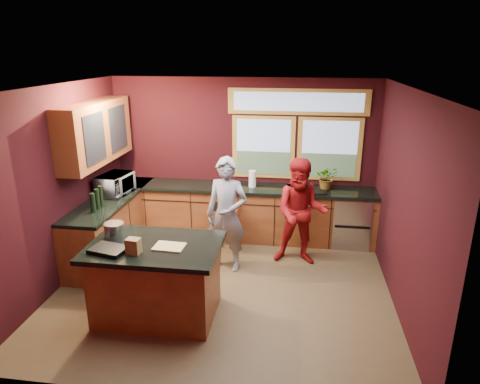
% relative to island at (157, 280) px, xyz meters
% --- Properties ---
extents(floor, '(4.50, 4.50, 0.00)m').
position_rel_island_xyz_m(floor, '(0.69, 0.72, -0.48)').
color(floor, brown).
rests_on(floor, ground).
extents(room_shell, '(4.52, 4.02, 2.71)m').
position_rel_island_xyz_m(room_shell, '(0.10, 1.04, 1.32)').
color(room_shell, black).
rests_on(room_shell, ground).
extents(back_counter, '(4.50, 0.64, 0.93)m').
position_rel_island_xyz_m(back_counter, '(0.89, 2.41, -0.01)').
color(back_counter, '#5B2B15').
rests_on(back_counter, floor).
extents(left_counter, '(0.64, 2.30, 0.93)m').
position_rel_island_xyz_m(left_counter, '(-1.26, 1.57, -0.01)').
color(left_counter, '#5B2B15').
rests_on(left_counter, floor).
extents(island, '(1.55, 1.05, 0.95)m').
position_rel_island_xyz_m(island, '(0.00, 0.00, 0.00)').
color(island, '#5B2B15').
rests_on(island, floor).
extents(person_grey, '(0.69, 0.52, 1.70)m').
position_rel_island_xyz_m(person_grey, '(0.65, 1.30, 0.37)').
color(person_grey, slate).
rests_on(person_grey, floor).
extents(person_red, '(0.82, 0.65, 1.64)m').
position_rel_island_xyz_m(person_red, '(1.72, 1.62, 0.34)').
color(person_red, maroon).
rests_on(person_red, floor).
extents(microwave, '(0.48, 0.64, 0.32)m').
position_rel_island_xyz_m(microwave, '(-1.23, 1.75, 0.61)').
color(microwave, '#999999').
rests_on(microwave, left_counter).
extents(potted_plant, '(0.36, 0.31, 0.39)m').
position_rel_island_xyz_m(potted_plant, '(2.12, 2.47, 0.65)').
color(potted_plant, '#999999').
rests_on(potted_plant, back_counter).
extents(paper_towel, '(0.12, 0.12, 0.28)m').
position_rel_island_xyz_m(paper_towel, '(0.89, 2.42, 0.59)').
color(paper_towel, white).
rests_on(paper_towel, back_counter).
extents(cutting_board, '(0.36, 0.27, 0.02)m').
position_rel_island_xyz_m(cutting_board, '(0.20, -0.05, 0.48)').
color(cutting_board, tan).
rests_on(cutting_board, island).
extents(stock_pot, '(0.24, 0.24, 0.18)m').
position_rel_island_xyz_m(stock_pot, '(-0.55, 0.15, 0.56)').
color(stock_pot, '#B5B4B9').
rests_on(stock_pot, island).
extents(paper_bag, '(0.16, 0.14, 0.18)m').
position_rel_island_xyz_m(paper_bag, '(-0.15, -0.25, 0.56)').
color(paper_bag, brown).
rests_on(paper_bag, island).
extents(black_tray, '(0.45, 0.36, 0.05)m').
position_rel_island_xyz_m(black_tray, '(-0.45, -0.25, 0.49)').
color(black_tray, black).
rests_on(black_tray, island).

